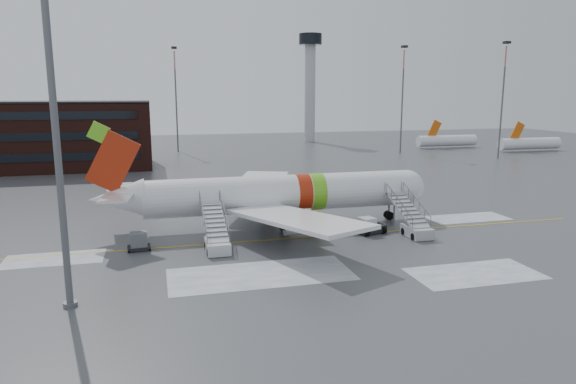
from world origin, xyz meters
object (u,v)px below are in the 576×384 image
object	(u,v)px
airliner	(274,194)
uld_container	(139,242)
light_mast_near	(53,97)
airstair_aft	(216,238)
pushback_tug	(369,226)
airstair_fwd	(413,224)

from	to	relation	value
airliner	uld_container	size ratio (longest dim) A/B	17.14
airliner	uld_container	xyz separation A→B (m)	(-13.44, -4.90, -2.67)
light_mast_near	uld_container	bearing A→B (deg)	70.74
airstair_aft	light_mast_near	xyz separation A→B (m)	(-10.70, -9.95, 12.38)
pushback_tug	light_mast_near	xyz separation A→B (m)	(-26.00, -11.54, 12.73)
airstair_aft	light_mast_near	world-z (taller)	light_mast_near
airstair_fwd	uld_container	world-z (taller)	airstair_fwd
uld_container	light_mast_near	distance (m)	17.66
airliner	airstair_fwd	distance (m)	14.25
airstair_fwd	airstair_aft	world-z (taller)	same
airstair_fwd	uld_container	distance (m)	25.93
airliner	uld_container	world-z (taller)	airliner
airstair_aft	uld_container	world-z (taller)	airstair_aft
airliner	airstair_aft	world-z (taller)	airliner
airliner	light_mast_near	xyz separation A→B (m)	(-17.49, -16.48, 10.03)
airstair_aft	pushback_tug	xyz separation A→B (m)	(15.30, 1.60, -0.34)
airstair_aft	uld_container	distance (m)	6.86
airstair_fwd	uld_container	xyz separation A→B (m)	(-25.88, 1.64, -0.32)
pushback_tug	uld_container	xyz separation A→B (m)	(-21.95, 0.04, 0.02)
airliner	airstair_aft	bearing A→B (deg)	-136.09
airstair_aft	airstair_fwd	bearing A→B (deg)	0.00
airliner	airstair_aft	size ratio (longest dim) A/B	4.55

